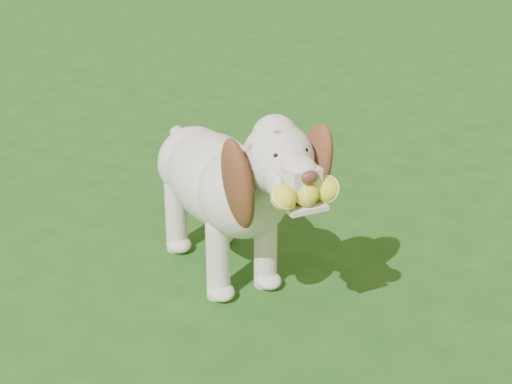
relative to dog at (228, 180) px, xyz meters
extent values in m
plane|color=#1B4F16|center=(-0.33, 0.45, -0.44)|extent=(80.00, 80.00, 0.00)
ellipsoid|color=silver|center=(-0.02, 0.11, -0.04)|extent=(0.49, 0.75, 0.37)
ellipsoid|color=silver|center=(0.03, -0.15, 0.00)|extent=(0.42, 0.42, 0.36)
ellipsoid|color=silver|center=(-0.07, 0.35, -0.05)|extent=(0.38, 0.38, 0.33)
cylinder|color=silver|center=(0.06, -0.28, 0.10)|extent=(0.24, 0.31, 0.28)
sphere|color=silver|center=(0.08, -0.41, 0.23)|extent=(0.30, 0.30, 0.25)
sphere|color=silver|center=(0.08, -0.39, 0.30)|extent=(0.19, 0.19, 0.16)
cube|color=silver|center=(0.11, -0.55, 0.23)|extent=(0.13, 0.17, 0.07)
ellipsoid|color=#592D28|center=(0.13, -0.63, 0.25)|extent=(0.07, 0.05, 0.05)
cube|color=silver|center=(0.12, -0.57, 0.13)|extent=(0.17, 0.18, 0.02)
ellipsoid|color=brown|center=(-0.06, -0.43, 0.16)|extent=(0.17, 0.26, 0.39)
ellipsoid|color=brown|center=(0.23, -0.38, 0.16)|extent=(0.18, 0.24, 0.39)
cylinder|color=silver|center=(-0.10, 0.49, -0.01)|extent=(0.10, 0.19, 0.14)
cylinder|color=silver|center=(-0.08, -0.15, -0.28)|extent=(0.11, 0.11, 0.32)
cylinder|color=silver|center=(0.13, -0.11, -0.28)|extent=(0.11, 0.11, 0.32)
cylinder|color=silver|center=(-0.17, 0.31, -0.28)|extent=(0.11, 0.11, 0.32)
cylinder|color=silver|center=(0.04, 0.35, -0.28)|extent=(0.11, 0.11, 0.32)
sphere|color=yellow|center=(0.04, -0.63, 0.18)|extent=(0.10, 0.10, 0.09)
sphere|color=yellow|center=(0.12, -0.61, 0.18)|extent=(0.10, 0.10, 0.09)
sphere|color=yellow|center=(0.20, -0.59, 0.18)|extent=(0.10, 0.10, 0.09)
camera|label=1|loc=(-0.63, -2.83, 1.18)|focal=55.00mm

